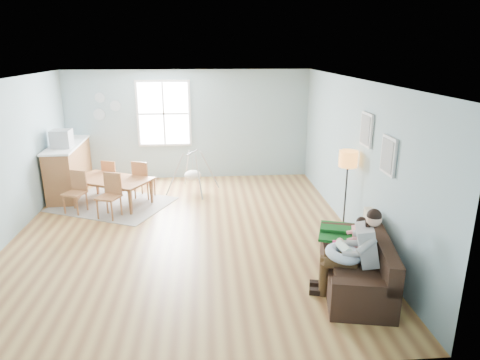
{
  "coord_description": "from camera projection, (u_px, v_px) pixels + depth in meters",
  "views": [
    {
      "loc": [
        0.41,
        -7.14,
        3.2
      ],
      "look_at": [
        0.99,
        -0.08,
        1.0
      ],
      "focal_mm": 32.0,
      "sensor_mm": 36.0,
      "label": 1
    }
  ],
  "objects": [
    {
      "name": "room",
      "position": [
        180.0,
        97.0,
        7.0
      ],
      "size": [
        8.4,
        9.4,
        3.9
      ],
      "color": "brown"
    },
    {
      "name": "window",
      "position": [
        164.0,
        114.0,
        10.48
      ],
      "size": [
        1.32,
        0.08,
        1.62
      ],
      "color": "silver",
      "rests_on": "room"
    },
    {
      "name": "pictures",
      "position": [
        377.0,
        142.0,
        6.4
      ],
      "size": [
        0.05,
        1.34,
        0.74
      ],
      "color": "silver",
      "rests_on": "room"
    },
    {
      "name": "wall_plates",
      "position": [
        105.0,
        107.0,
        10.32
      ],
      "size": [
        0.67,
        0.02,
        0.66
      ],
      "color": "#96A8B4",
      "rests_on": "room"
    },
    {
      "name": "sofa",
      "position": [
        359.0,
        267.0,
        5.97
      ],
      "size": [
        1.17,
        2.03,
        0.77
      ],
      "color": "black",
      "rests_on": "room"
    },
    {
      "name": "green_throw",
      "position": [
        349.0,
        233.0,
        6.52
      ],
      "size": [
        1.07,
        1.0,
        0.04
      ],
      "primitive_type": "cube",
      "rotation": [
        0.0,
        0.0,
        -0.32
      ],
      "color": "#12521E",
      "rests_on": "sofa"
    },
    {
      "name": "beige_pillow",
      "position": [
        370.0,
        226.0,
        6.3
      ],
      "size": [
        0.19,
        0.45,
        0.43
      ],
      "primitive_type": "cube",
      "rotation": [
        0.0,
        0.0,
        -0.16
      ],
      "color": "#B8AB8C",
      "rests_on": "sofa"
    },
    {
      "name": "father",
      "position": [
        355.0,
        250.0,
        5.62
      ],
      "size": [
        0.93,
        0.56,
        1.25
      ],
      "color": "#9A9A9C",
      "rests_on": "sofa"
    },
    {
      "name": "nursing_pillow",
      "position": [
        343.0,
        254.0,
        5.65
      ],
      "size": [
        0.57,
        0.56,
        0.2
      ],
      "primitive_type": "torus",
      "rotation": [
        0.0,
        0.14,
        -0.18
      ],
      "color": "#CBE1FE",
      "rests_on": "father"
    },
    {
      "name": "infant",
      "position": [
        343.0,
        247.0,
        5.66
      ],
      "size": [
        0.16,
        0.36,
        0.13
      ],
      "color": "silver",
      "rests_on": "nursing_pillow"
    },
    {
      "name": "toddler",
      "position": [
        354.0,
        236.0,
        6.04
      ],
      "size": [
        0.5,
        0.34,
        0.75
      ],
      "color": "white",
      "rests_on": "sofa"
    },
    {
      "name": "floor_lamp",
      "position": [
        348.0,
        166.0,
        7.23
      ],
      "size": [
        0.31,
        0.31,
        1.55
      ],
      "color": "black",
      "rests_on": "room"
    },
    {
      "name": "storage_cube",
      "position": [
        378.0,
        277.0,
        5.78
      ],
      "size": [
        0.42,
        0.38,
        0.46
      ],
      "color": "white",
      "rests_on": "room"
    },
    {
      "name": "rug",
      "position": [
        113.0,
        204.0,
        9.11
      ],
      "size": [
        2.78,
        2.52,
        0.01
      ],
      "primitive_type": "cube",
      "rotation": [
        0.0,
        0.0,
        -0.43
      ],
      "color": "#A09B92",
      "rests_on": "room"
    },
    {
      "name": "dining_table",
      "position": [
        112.0,
        192.0,
        9.03
      ],
      "size": [
        1.84,
        1.54,
        0.57
      ],
      "primitive_type": "imported",
      "rotation": [
        0.0,
        0.0,
        -0.47
      ],
      "color": "brown",
      "rests_on": "rug"
    },
    {
      "name": "chair_sw",
      "position": [
        77.0,
        189.0,
        8.61
      ],
      "size": [
        0.49,
        0.49,
        0.84
      ],
      "color": "#9D5A36",
      "rests_on": "rug"
    },
    {
      "name": "chair_se",
      "position": [
        110.0,
        193.0,
        8.33
      ],
      "size": [
        0.51,
        0.51,
        0.87
      ],
      "color": "#9D5A36",
      "rests_on": "rug"
    },
    {
      "name": "chair_nw",
      "position": [
        111.0,
        176.0,
        9.62
      ],
      "size": [
        0.46,
        0.46,
        0.8
      ],
      "color": "#9D5A36",
      "rests_on": "rug"
    },
    {
      "name": "chair_ne",
      "position": [
        142.0,
        178.0,
        9.33
      ],
      "size": [
        0.5,
        0.5,
        0.86
      ],
      "color": "#9D5A36",
      "rests_on": "rug"
    },
    {
      "name": "counter",
      "position": [
        69.0,
        168.0,
        9.71
      ],
      "size": [
        0.69,
        2.08,
        1.15
      ],
      "color": "brown",
      "rests_on": "room"
    },
    {
      "name": "monitor",
      "position": [
        61.0,
        139.0,
        9.12
      ],
      "size": [
        0.41,
        0.38,
        0.38
      ],
      "color": "#A1A1A6",
      "rests_on": "counter"
    },
    {
      "name": "baby_swing",
      "position": [
        193.0,
        175.0,
        9.77
      ],
      "size": [
        1.23,
        1.24,
        0.95
      ],
      "color": "#A1A1A6",
      "rests_on": "room"
    }
  ]
}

